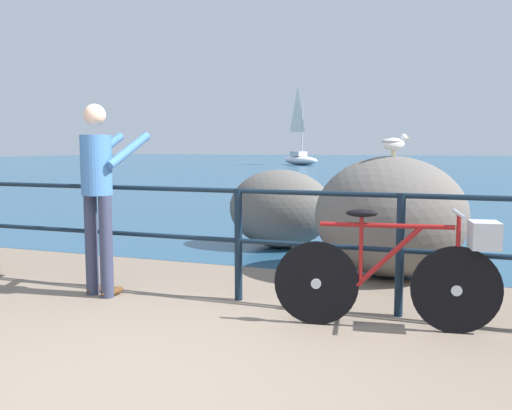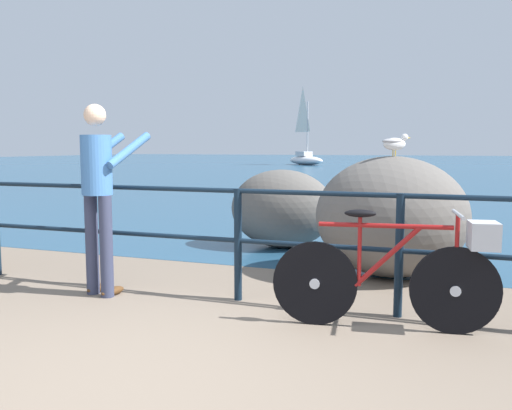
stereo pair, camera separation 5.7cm
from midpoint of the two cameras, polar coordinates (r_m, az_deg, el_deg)
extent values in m
cube|color=#756656|center=(22.69, 14.99, 2.30)|extent=(120.00, 120.00, 0.10)
cube|color=navy|center=(50.79, 17.54, 4.30)|extent=(120.00, 90.00, 0.01)
cylinder|color=black|center=(5.54, -15.97, -3.21)|extent=(0.07, 0.07, 1.02)
cylinder|color=black|center=(4.87, -2.22, -4.25)|extent=(0.07, 0.07, 1.02)
cylinder|color=black|center=(4.54, 14.67, -5.19)|extent=(0.07, 0.07, 1.02)
cylinder|color=black|center=(4.80, -2.24, 1.51)|extent=(8.49, 0.04, 0.04)
cylinder|color=black|center=(4.86, -2.22, -3.79)|extent=(8.49, 0.04, 0.04)
cylinder|color=black|center=(4.27, 6.02, -8.24)|extent=(0.66, 0.13, 0.66)
cylinder|color=#B7BCC6|center=(4.27, 6.02, -8.24)|extent=(0.09, 0.07, 0.08)
cylinder|color=black|center=(4.30, 20.11, -8.47)|extent=(0.66, 0.13, 0.66)
cylinder|color=#B7BCC6|center=(4.30, 20.11, -8.47)|extent=(0.09, 0.07, 0.08)
cylinder|color=maroon|center=(4.16, 13.25, -2.14)|extent=(0.98, 0.18, 0.04)
cylinder|color=maroon|center=(4.20, 13.53, -5.32)|extent=(0.50, 0.11, 0.50)
cylinder|color=maroon|center=(4.19, 10.69, -4.86)|extent=(0.03, 0.03, 0.53)
ellipsoid|color=black|center=(4.15, 10.77, -0.86)|extent=(0.25, 0.13, 0.06)
cylinder|color=maroon|center=(4.24, 20.25, -4.74)|extent=(0.03, 0.03, 0.57)
cylinder|color=#B7BCC6|center=(4.20, 20.40, -0.91)|extent=(0.10, 0.48, 0.03)
cube|color=#B7BCC6|center=(4.25, 22.72, -2.97)|extent=(0.23, 0.27, 0.20)
cylinder|color=#333851|center=(5.30, -17.35, -4.05)|extent=(0.12, 0.12, 0.95)
ellipsoid|color=#513319|center=(5.43, -16.71, -8.48)|extent=(0.16, 0.28, 0.08)
cylinder|color=#333851|center=(5.15, -15.93, -4.29)|extent=(0.12, 0.12, 0.95)
ellipsoid|color=#513319|center=(5.29, -15.29, -8.85)|extent=(0.16, 0.28, 0.08)
cylinder|color=#3F72B2|center=(5.15, -16.91, 4.07)|extent=(0.28, 0.28, 0.55)
sphere|color=beige|center=(5.16, -17.07, 9.13)|extent=(0.20, 0.20, 0.20)
cylinder|color=#3F72B2|center=(5.44, -16.26, 5.64)|extent=(0.20, 0.52, 0.34)
cylinder|color=#3F72B2|center=(5.17, -13.64, 5.69)|extent=(0.20, 0.52, 0.34)
ellipsoid|color=#605B56|center=(5.95, 13.77, -1.18)|extent=(1.62, 1.45, 1.30)
ellipsoid|color=#5D5954|center=(7.45, 2.37, -0.38)|extent=(1.45, 1.05, 1.08)
cylinder|color=gold|center=(5.84, 13.97, 5.36)|extent=(0.01, 0.01, 0.06)
cylinder|color=gold|center=(5.80, 14.20, 5.35)|extent=(0.01, 0.01, 0.06)
ellipsoid|color=white|center=(5.82, 14.11, 6.29)|extent=(0.27, 0.25, 0.13)
ellipsoid|color=#9E9EA3|center=(5.81, 13.95, 6.59)|extent=(0.26, 0.24, 0.06)
sphere|color=white|center=(5.88, 15.12, 6.94)|extent=(0.08, 0.08, 0.08)
cone|color=gold|center=(5.91, 15.53, 6.87)|extent=(0.05, 0.05, 0.02)
ellipsoid|color=white|center=(42.50, 4.71, 4.73)|extent=(4.09, 3.97, 0.70)
cube|color=silver|center=(42.75, 4.50, 5.45)|extent=(1.49, 1.47, 0.36)
cylinder|color=#B2B2B7|center=(42.34, 4.89, 8.04)|extent=(0.10, 0.10, 4.20)
pyramid|color=white|center=(43.06, 4.37, 10.11)|extent=(1.20, 1.14, 3.57)
camera|label=1|loc=(0.03, -90.32, -0.03)|focal=37.69mm
camera|label=2|loc=(0.03, 89.68, 0.03)|focal=37.69mm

